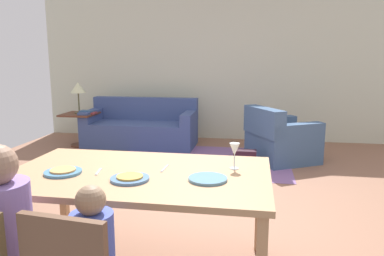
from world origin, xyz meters
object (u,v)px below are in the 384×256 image
(table_lamp, at_px, (78,89))
(couch, at_px, (141,128))
(book_lower, at_px, (89,113))
(book_upper, at_px, (87,111))
(plate_near_child, at_px, (130,179))
(plate_near_woman, at_px, (208,179))
(side_table, at_px, (80,125))
(armchair, at_px, (280,140))
(handbag, at_px, (245,159))
(plate_near_man, at_px, (63,172))
(person_man, at_px, (10,252))
(dining_table, at_px, (139,181))
(wine_glass, at_px, (235,151))

(table_lamp, bearing_deg, couch, 14.03)
(book_lower, bearing_deg, book_upper, 171.30)
(plate_near_child, bearing_deg, plate_near_woman, 9.20)
(couch, height_order, side_table, couch)
(plate_near_woman, xyz_separation_m, book_upper, (-2.59, 3.75, -0.15))
(plate_near_woman, height_order, book_lower, plate_near_woman)
(table_lamp, relative_size, book_upper, 2.45)
(plate_near_child, bearing_deg, table_lamp, 120.21)
(armchair, distance_m, book_upper, 3.30)
(side_table, bearing_deg, plate_near_child, -59.79)
(plate_near_woman, distance_m, book_upper, 4.56)
(side_table, relative_size, handbag, 1.81)
(side_table, bearing_deg, table_lamp, 180.00)
(plate_near_man, height_order, handbag, plate_near_man)
(plate_near_man, height_order, book_lower, plate_near_man)
(plate_near_child, distance_m, armchair, 3.63)
(plate_near_child, height_order, side_table, plate_near_child)
(person_man, bearing_deg, book_upper, 110.11)
(couch, distance_m, book_lower, 0.93)
(armchair, bearing_deg, book_upper, 172.64)
(dining_table, xyz_separation_m, handbag, (0.66, 2.76, -0.57))
(plate_near_child, relative_size, book_upper, 1.14)
(wine_glass, bearing_deg, handbag, 89.62)
(person_man, distance_m, book_upper, 4.66)
(plate_near_child, height_order, person_man, person_man)
(table_lamp, xyz_separation_m, book_upper, (0.14, -0.01, -0.39))
(handbag, bearing_deg, plate_near_man, -111.91)
(dining_table, relative_size, side_table, 3.10)
(dining_table, distance_m, table_lamp, 4.30)
(plate_near_child, distance_m, book_upper, 4.37)
(couch, distance_m, armchair, 2.46)
(dining_table, bearing_deg, book_lower, 119.26)
(plate_near_man, height_order, plate_near_child, same)
(wine_glass, height_order, armchair, wine_glass)
(plate_near_man, relative_size, couch, 0.13)
(plate_near_man, relative_size, plate_near_child, 1.00)
(wine_glass, bearing_deg, couch, 116.30)
(plate_near_child, relative_size, couch, 0.13)
(side_table, relative_size, book_lower, 2.64)
(plate_near_man, distance_m, couch, 4.12)
(plate_near_child, xyz_separation_m, handbag, (0.66, 2.94, -0.64))
(book_upper, bearing_deg, dining_table, -60.17)
(book_upper, bearing_deg, plate_near_child, -61.35)
(table_lamp, bearing_deg, handbag, -17.25)
(book_lower, distance_m, book_upper, 0.06)
(armchair, height_order, book_lower, armchair)
(dining_table, xyz_separation_m, side_table, (-2.23, 3.66, -0.32))
(person_man, xyz_separation_m, handbag, (1.16, 3.48, -0.38))
(wine_glass, distance_m, book_upper, 4.43)
(couch, relative_size, armchair, 1.65)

